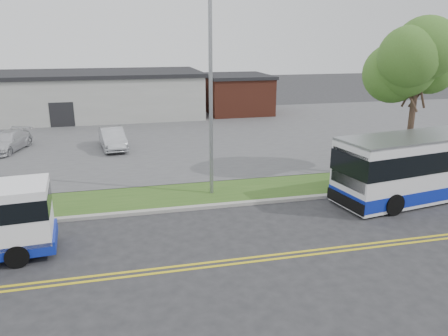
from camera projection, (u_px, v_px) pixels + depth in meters
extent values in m
plane|color=#28282B|center=(156.00, 223.00, 18.35)|extent=(140.00, 140.00, 0.00)
cube|color=gold|center=(165.00, 268.00, 14.76)|extent=(70.00, 0.12, 0.01)
cube|color=gold|center=(166.00, 272.00, 14.48)|extent=(70.00, 0.12, 0.01)
cube|color=#9E9B93|center=(153.00, 211.00, 19.35)|extent=(80.00, 0.30, 0.15)
cube|color=#2F531B|center=(150.00, 198.00, 21.04)|extent=(80.00, 3.30, 0.10)
cube|color=#4C4C4F|center=(137.00, 136.00, 34.17)|extent=(80.00, 25.00, 0.10)
cube|color=#9E9E99|center=(67.00, 97.00, 41.59)|extent=(25.00, 10.00, 4.00)
cube|color=black|center=(65.00, 74.00, 40.96)|extent=(25.40, 10.40, 0.35)
cube|color=black|center=(62.00, 115.00, 37.23)|extent=(2.00, 0.15, 2.20)
cube|color=brown|center=(237.00, 95.00, 44.39)|extent=(6.00, 7.00, 3.60)
cube|color=black|center=(237.00, 76.00, 43.83)|extent=(6.30, 7.30, 0.30)
cylinder|color=#3C2C20|center=(410.00, 134.00, 23.55)|extent=(0.32, 0.32, 4.76)
ellipsoid|color=#426924|center=(419.00, 63.00, 22.47)|extent=(5.20, 5.20, 4.42)
cylinder|color=gray|center=(211.00, 96.00, 20.23)|extent=(0.18, 0.18, 9.50)
cylinder|color=black|center=(17.00, 256.00, 14.71)|extent=(0.82, 0.33, 0.80)
cylinder|color=black|center=(23.00, 232.00, 16.57)|extent=(0.82, 0.33, 0.80)
cube|color=silver|center=(441.00, 164.00, 21.25)|extent=(11.43, 4.32, 2.94)
cube|color=#0E2197|center=(438.00, 183.00, 21.54)|extent=(11.45, 4.35, 0.61)
cube|color=black|center=(443.00, 153.00, 21.09)|extent=(11.48, 4.37, 0.96)
cube|color=black|center=(349.00, 169.00, 19.10)|extent=(0.48, 2.32, 1.62)
cube|color=black|center=(345.00, 201.00, 19.49)|extent=(0.53, 2.52, 0.51)
cube|color=gray|center=(446.00, 134.00, 20.82)|extent=(11.43, 4.32, 0.12)
cylinder|color=black|center=(393.00, 204.00, 19.04)|extent=(1.01, 0.48, 0.97)
cylinder|color=black|center=(357.00, 188.00, 21.15)|extent=(1.01, 0.48, 0.97)
imported|color=#ADAFB5|center=(113.00, 138.00, 29.97)|extent=(2.09, 4.47, 1.42)
imported|color=silver|center=(8.00, 142.00, 29.39)|extent=(2.95, 4.74, 1.28)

